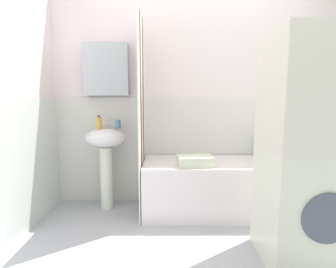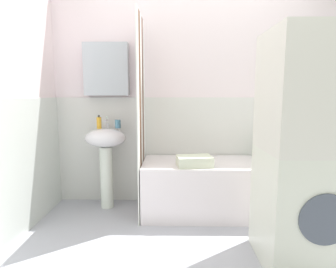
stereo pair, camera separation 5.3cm
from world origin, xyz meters
The scene contains 13 objects.
ground_plane centered at (0.00, 0.00, -0.02)m, with size 4.80×5.60×0.04m, color #ADADBA.
wall_back_tiled centered at (-0.06, 1.26, 1.14)m, with size 3.60×0.18×2.40m.
wall_left_tiled centered at (-1.57, 0.34, 1.12)m, with size 0.07×1.81×2.40m.
sink centered at (-0.95, 1.03, 0.64)m, with size 0.44×0.34×0.87m.
faucet centered at (-0.95, 1.11, 0.93)m, with size 0.03×0.12×0.12m.
soap_dispenser centered at (-1.01, 1.03, 0.94)m, with size 0.05×0.05×0.15m.
toothbrush_cup centered at (-0.82, 1.08, 0.92)m, with size 0.06×0.06×0.09m, color teal.
bathtub centered at (0.22, 0.90, 0.27)m, with size 1.49×0.64×0.55m, color white.
shower_curtain centered at (-0.54, 0.90, 1.00)m, with size 0.01×0.64×2.00m.
conditioner_bottle centered at (0.86, 1.12, 0.63)m, with size 0.04×0.04×0.17m.
body_wash_bottle centered at (0.74, 1.12, 0.66)m, with size 0.06×0.06×0.24m.
towel_folded centered at (-0.02, 0.73, 0.60)m, with size 0.33×0.22×0.10m, color silver.
washer_dryer_stack centered at (0.73, 0.04, 0.83)m, with size 0.62×0.60×1.67m.
Camera 2 is at (-0.23, -1.93, 1.24)m, focal length 30.10 mm.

